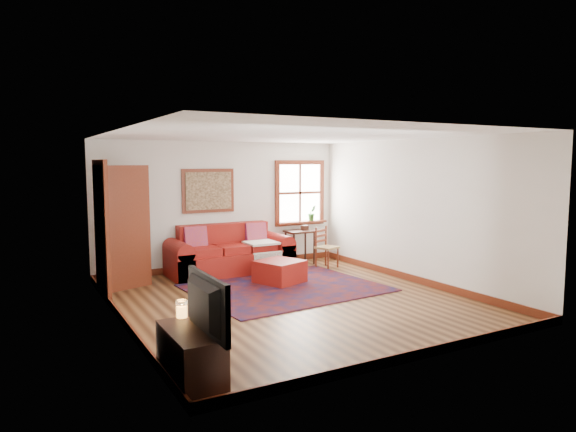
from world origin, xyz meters
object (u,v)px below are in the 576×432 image
red_leather_sofa (230,257)px  ladder_back_chair (325,246)px  media_cabinet (191,356)px  red_ottoman (280,272)px  side_table (300,236)px

red_leather_sofa → ladder_back_chair: red_leather_sofa is taller
ladder_back_chair → media_cabinet: size_ratio=0.87×
red_ottoman → ladder_back_chair: (1.43, 0.75, 0.24)m
side_table → media_cabinet: size_ratio=0.74×
side_table → media_cabinet: 5.91m
red_ottoman → media_cabinet: 4.13m
red_leather_sofa → red_ottoman: (0.43, -1.23, -0.10)m
red_leather_sofa → red_ottoman: red_leather_sofa is taller
side_table → red_leather_sofa: bearing=-177.0°
red_leather_sofa → media_cabinet: red_leather_sofa is taller
ladder_back_chair → media_cabinet: (-4.08, -3.92, -0.18)m
red_leather_sofa → media_cabinet: 4.93m
side_table → ladder_back_chair: (0.25, -0.57, -0.14)m
red_ottoman → side_table: bearing=27.7°
red_leather_sofa → ladder_back_chair: bearing=-14.7°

